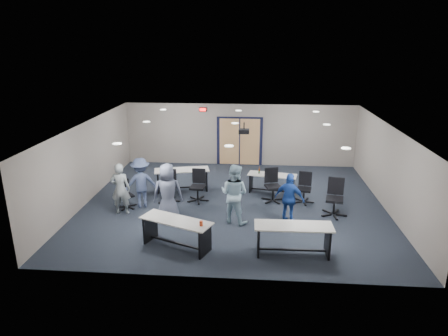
# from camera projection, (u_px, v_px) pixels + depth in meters

# --- Properties ---
(floor) EXTENTS (10.00, 10.00, 0.00)m
(floor) POSITION_uv_depth(u_px,v_px,m) (234.00, 203.00, 13.59)
(floor) COLOR #1C212C
(floor) RESTS_ON ground
(back_wall) EXTENTS (10.00, 0.04, 2.70)m
(back_wall) POSITION_uv_depth(u_px,v_px,m) (240.00, 135.00, 17.45)
(back_wall) COLOR gray
(back_wall) RESTS_ON floor
(front_wall) EXTENTS (10.00, 0.04, 2.70)m
(front_wall) POSITION_uv_depth(u_px,v_px,m) (223.00, 226.00, 8.91)
(front_wall) COLOR gray
(front_wall) RESTS_ON floor
(left_wall) EXTENTS (0.04, 9.00, 2.70)m
(left_wall) POSITION_uv_depth(u_px,v_px,m) (87.00, 162.00, 13.56)
(left_wall) COLOR gray
(left_wall) RESTS_ON floor
(right_wall) EXTENTS (0.04, 9.00, 2.70)m
(right_wall) POSITION_uv_depth(u_px,v_px,m) (389.00, 169.00, 12.80)
(right_wall) COLOR gray
(right_wall) RESTS_ON floor
(ceiling) EXTENTS (10.00, 9.00, 0.04)m
(ceiling) POSITION_uv_depth(u_px,v_px,m) (234.00, 125.00, 12.77)
(ceiling) COLOR white
(ceiling) RESTS_ON back_wall
(double_door) EXTENTS (2.00, 0.07, 2.20)m
(double_door) POSITION_uv_depth(u_px,v_px,m) (240.00, 142.00, 17.51)
(double_door) COLOR black
(double_door) RESTS_ON back_wall
(exit_sign) EXTENTS (0.32, 0.07, 0.18)m
(exit_sign) POSITION_uv_depth(u_px,v_px,m) (203.00, 110.00, 17.18)
(exit_sign) COLOR black
(exit_sign) RESTS_ON back_wall
(ceiling_projector) EXTENTS (0.35, 0.32, 0.37)m
(ceiling_projector) POSITION_uv_depth(u_px,v_px,m) (244.00, 131.00, 13.31)
(ceiling_projector) COLOR black
(ceiling_projector) RESTS_ON ceiling
(ceiling_can_lights) EXTENTS (6.24, 5.74, 0.02)m
(ceiling_can_lights) POSITION_uv_depth(u_px,v_px,m) (235.00, 125.00, 13.01)
(ceiling_can_lights) COLOR white
(ceiling_can_lights) RESTS_ON ceiling
(table_front_left) EXTENTS (2.06, 1.35, 0.93)m
(table_front_left) POSITION_uv_depth(u_px,v_px,m) (177.00, 229.00, 10.56)
(table_front_left) COLOR #BAB8B0
(table_front_left) RESTS_ON floor
(table_front_right) EXTENTS (2.01, 0.70, 0.81)m
(table_front_right) POSITION_uv_depth(u_px,v_px,m) (293.00, 234.00, 10.22)
(table_front_right) COLOR #BAB8B0
(table_front_right) RESTS_ON floor
(table_back_left) EXTENTS (2.07, 1.09, 0.80)m
(table_back_left) POSITION_uv_depth(u_px,v_px,m) (182.00, 176.00, 14.62)
(table_back_left) COLOR #BAB8B0
(table_back_left) RESTS_ON floor
(table_back_right) EXTENTS (1.80, 0.88, 0.96)m
(table_back_right) POSITION_uv_depth(u_px,v_px,m) (272.00, 180.00, 14.39)
(table_back_right) COLOR #BAB8B0
(table_back_right) RESTS_ON floor
(chair_back_a) EXTENTS (0.71, 0.71, 1.12)m
(chair_back_a) POSITION_uv_depth(u_px,v_px,m) (169.00, 187.00, 13.54)
(chair_back_a) COLOR black
(chair_back_a) RESTS_ON floor
(chair_back_b) EXTENTS (0.75, 0.75, 1.10)m
(chair_back_b) POSITION_uv_depth(u_px,v_px,m) (198.00, 186.00, 13.62)
(chair_back_b) COLOR black
(chair_back_b) RESTS_ON floor
(chair_back_c) EXTENTS (0.89, 0.89, 1.14)m
(chair_back_c) POSITION_uv_depth(u_px,v_px,m) (273.00, 186.00, 13.61)
(chair_back_c) COLOR black
(chair_back_c) RESTS_ON floor
(chair_back_d) EXTENTS (0.78, 0.78, 1.05)m
(chair_back_d) POSITION_uv_depth(u_px,v_px,m) (304.00, 188.00, 13.50)
(chair_back_d) COLOR black
(chair_back_d) RESTS_ON floor
(chair_loose_left) EXTENTS (0.83, 0.83, 0.93)m
(chair_loose_left) POSITION_uv_depth(u_px,v_px,m) (126.00, 195.00, 13.10)
(chair_loose_left) COLOR black
(chair_loose_left) RESTS_ON floor
(chair_loose_right) EXTENTS (0.90, 0.90, 1.19)m
(chair_loose_right) POSITION_uv_depth(u_px,v_px,m) (335.00, 198.00, 12.47)
(chair_loose_right) COLOR black
(chair_loose_right) RESTS_ON floor
(person_gray) EXTENTS (0.64, 0.45, 1.68)m
(person_gray) POSITION_uv_depth(u_px,v_px,m) (120.00, 189.00, 12.55)
(person_gray) COLOR #8C9699
(person_gray) RESTS_ON floor
(person_plaid) EXTENTS (0.98, 0.72, 1.83)m
(person_plaid) POSITION_uv_depth(u_px,v_px,m) (168.00, 193.00, 12.00)
(person_plaid) COLOR slate
(person_plaid) RESTS_ON floor
(person_lightblue) EXTENTS (1.10, 1.00, 1.83)m
(person_lightblue) POSITION_uv_depth(u_px,v_px,m) (234.00, 194.00, 11.95)
(person_lightblue) COLOR #A8CCDF
(person_lightblue) RESTS_ON floor
(person_navy) EXTENTS (1.00, 0.74, 1.58)m
(person_navy) POSITION_uv_depth(u_px,v_px,m) (290.00, 199.00, 11.91)
(person_navy) COLOR #1D42A0
(person_navy) RESTS_ON floor
(person_back) EXTENTS (1.24, 0.97, 1.68)m
(person_back) POSITION_uv_depth(u_px,v_px,m) (141.00, 183.00, 13.08)
(person_back) COLOR #3F4C72
(person_back) RESTS_ON floor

